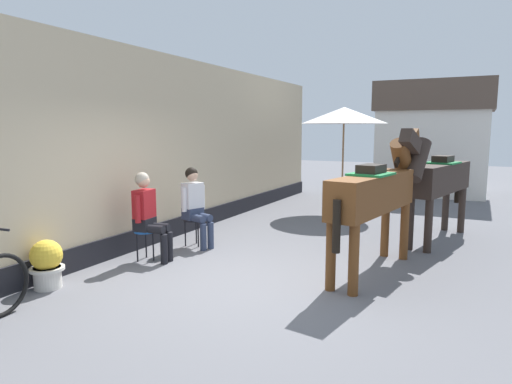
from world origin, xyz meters
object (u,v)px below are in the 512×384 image
at_px(seated_visitor_far, 195,203).
at_px(flower_planter_near, 47,263).
at_px(saddled_horse_far, 438,179).
at_px(seated_visitor_near, 148,212).
at_px(saddled_horse_near, 377,192).
at_px(cafe_parasol, 344,116).

relative_size(seated_visitor_far, flower_planter_near, 2.17).
xyz_separation_m(seated_visitor_far, saddled_horse_far, (3.74, 2.24, 0.38)).
height_order(seated_visitor_near, saddled_horse_near, saddled_horse_near).
bearing_deg(saddled_horse_far, cafe_parasol, 136.92).
bearing_deg(seated_visitor_far, cafe_parasol, 72.99).
xyz_separation_m(saddled_horse_near, saddled_horse_far, (0.63, 2.24, 0.00)).
relative_size(seated_visitor_far, cafe_parasol, 0.54).
bearing_deg(saddled_horse_near, cafe_parasol, 111.35).
bearing_deg(flower_planter_near, seated_visitor_near, 77.02).
xyz_separation_m(seated_visitor_near, cafe_parasol, (1.52, 5.51, 1.59)).
relative_size(saddled_horse_far, flower_planter_near, 4.61).
distance_m(seated_visitor_near, flower_planter_near, 1.67).
relative_size(saddled_horse_near, cafe_parasol, 1.15).
relative_size(seated_visitor_far, saddled_horse_far, 0.47).
bearing_deg(seated_visitor_far, saddled_horse_far, 30.95).
height_order(saddled_horse_near, saddled_horse_far, same).
distance_m(seated_visitor_far, saddled_horse_near, 3.13).
height_order(seated_visitor_near, seated_visitor_far, same).
relative_size(saddled_horse_far, cafe_parasol, 1.14).
distance_m(flower_planter_near, cafe_parasol, 7.60).
xyz_separation_m(seated_visitor_far, cafe_parasol, (1.36, 4.46, 1.59)).
bearing_deg(saddled_horse_near, seated_visitor_far, -179.96).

